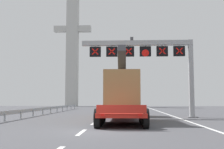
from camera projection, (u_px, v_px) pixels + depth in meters
ground at (95, 131)px, 14.07m from camera, size 112.00×112.00×0.00m
lane_markings at (110, 111)px, 39.98m from camera, size 0.20×66.64×0.01m
edge_line_right at (175, 117)px, 25.73m from camera, size 0.20×63.00×0.01m
overhead_lane_gantry at (151, 55)px, 25.36m from camera, size 10.40×0.90×7.35m
heavy_haul_truck_red at (122, 95)px, 22.84m from camera, size 3.02×14.06×5.30m
guardrail_left at (46, 109)px, 31.32m from camera, size 0.13×37.91×0.76m
bridge_pylon_distant at (72, 42)px, 67.37m from camera, size 9.00×2.00×30.35m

